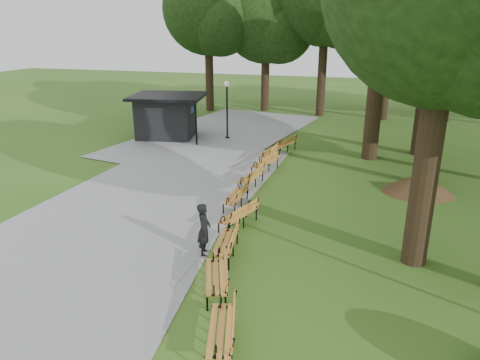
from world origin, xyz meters
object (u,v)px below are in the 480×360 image
(person, at_px, (204,229))
(bench_0, at_px, (221,329))
(bench_1, at_px, (216,276))
(kiosk, at_px, (166,116))
(bench_8, at_px, (284,144))
(bench_6, at_px, (265,163))
(lawn_tree_1, at_px, (446,19))
(bench_2, at_px, (226,242))
(bench_5, at_px, (251,177))
(dirt_mound, at_px, (419,183))
(bench_4, at_px, (236,196))
(bench_7, at_px, (269,153))
(bench_3, at_px, (238,215))
(lamp_post, at_px, (227,98))

(person, relative_size, bench_0, 0.86)
(bench_1, bearing_deg, kiosk, -171.04)
(bench_8, bearing_deg, bench_6, 16.42)
(lawn_tree_1, bearing_deg, bench_8, 153.88)
(bench_2, relative_size, bench_5, 1.00)
(dirt_mound, distance_m, bench_8, 7.96)
(person, height_order, bench_2, person)
(bench_1, bearing_deg, dirt_mound, 128.44)
(dirt_mound, relative_size, bench_4, 1.27)
(bench_4, bearing_deg, kiosk, -142.25)
(bench_5, bearing_deg, bench_2, 16.08)
(person, xyz_separation_m, bench_7, (-0.38, 10.09, -0.38))
(person, relative_size, bench_3, 0.86)
(bench_3, height_order, lawn_tree_1, lawn_tree_1)
(lamp_post, bearing_deg, kiosk, -169.28)
(dirt_mound, xyz_separation_m, bench_7, (-6.91, 2.68, 0.02))
(bench_4, bearing_deg, bench_5, -178.85)
(bench_6, relative_size, lawn_tree_1, 0.19)
(lamp_post, xyz_separation_m, dirt_mound, (10.43, -6.64, -2.04))
(person, distance_m, bench_7, 10.10)
(bench_1, xyz_separation_m, bench_7, (-1.37, 11.88, 0.00))
(dirt_mound, xyz_separation_m, bench_3, (-6.13, -5.26, 0.02))
(lamp_post, bearing_deg, bench_0, -72.24)
(person, relative_size, dirt_mound, 0.68)
(kiosk, height_order, dirt_mound, kiosk)
(bench_3, xyz_separation_m, bench_4, (-0.60, 1.67, 0.00))
(person, xyz_separation_m, lamp_post, (-3.89, 14.06, 1.64))
(bench_3, distance_m, bench_7, 7.97)
(person, xyz_separation_m, dirt_mound, (6.53, 7.41, -0.40))
(bench_8, relative_size, lawn_tree_1, 0.19)
(bench_0, height_order, lawn_tree_1, lawn_tree_1)
(dirt_mound, distance_m, bench_1, 10.74)
(bench_1, height_order, lawn_tree_1, lawn_tree_1)
(bench_2, xyz_separation_m, bench_5, (-0.89, 6.03, 0.00))
(dirt_mound, bearing_deg, bench_5, -169.26)
(bench_5, distance_m, bench_8, 5.87)
(bench_4, bearing_deg, bench_2, 12.82)
(bench_0, xyz_separation_m, bench_6, (-1.98, 12.12, 0.00))
(bench_8, bearing_deg, lamp_post, -98.31)
(bench_0, relative_size, lawn_tree_1, 0.19)
(bench_1, height_order, bench_2, same)
(bench_5, relative_size, bench_8, 1.00)
(kiosk, relative_size, bench_4, 2.23)
(bench_8, bearing_deg, person, 19.33)
(bench_3, height_order, bench_5, same)
(kiosk, bearing_deg, lamp_post, -0.18)
(bench_2, relative_size, bench_3, 1.00)
(lamp_post, distance_m, bench_6, 7.09)
(bench_2, relative_size, lawn_tree_1, 0.19)
(bench_7, bearing_deg, bench_6, 11.78)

